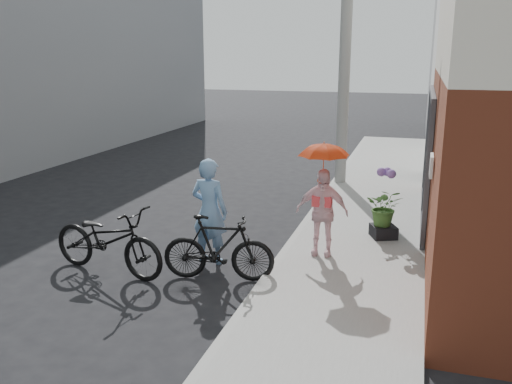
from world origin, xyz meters
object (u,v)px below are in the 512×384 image
at_px(utility_pole, 345,45).
at_px(officer, 210,211).
at_px(bike_left, 108,240).
at_px(bike_right, 219,248).
at_px(planter, 383,231).
at_px(kimono_woman, 322,212).

height_order(utility_pole, officer, utility_pole).
xyz_separation_m(officer, bike_left, (-1.33, -0.90, -0.32)).
height_order(utility_pole, bike_right, utility_pole).
relative_size(bike_left, bike_right, 1.22).
xyz_separation_m(officer, planter, (2.65, 1.71, -0.64)).
xyz_separation_m(bike_left, bike_right, (1.73, 0.24, -0.03)).
bearing_deg(kimono_woman, officer, -165.27).
bearing_deg(bike_right, bike_left, 88.14).
relative_size(utility_pole, planter, 17.03).
xyz_separation_m(officer, bike_right, (0.40, -0.66, -0.36)).
distance_m(bike_left, planter, 4.77).
xyz_separation_m(kimono_woman, planter, (0.93, 1.14, -0.61)).
relative_size(utility_pole, kimono_woman, 4.88).
bearing_deg(bike_right, utility_pole, -17.67).
bearing_deg(planter, officer, -147.23).
relative_size(utility_pole, bike_left, 3.40).
bearing_deg(planter, utility_pole, 108.72).
distance_m(bike_right, planter, 3.28).
relative_size(bike_right, kimono_woman, 1.18).
distance_m(utility_pole, bike_left, 7.75).
height_order(bike_right, kimono_woman, kimono_woman).
bearing_deg(utility_pole, bike_right, -97.80).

